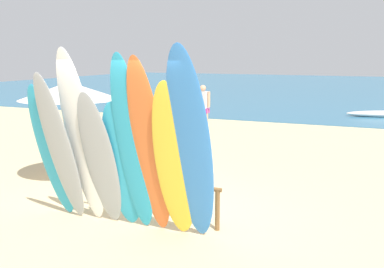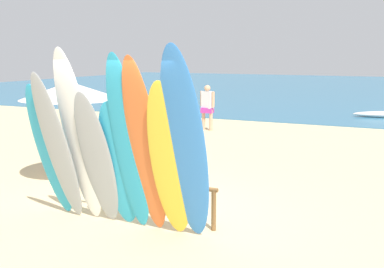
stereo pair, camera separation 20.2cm
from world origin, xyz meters
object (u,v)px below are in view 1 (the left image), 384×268
Objects in this scene: beach_umbrella at (69,91)px; surfboard_teal_0 at (52,152)px; surfboard_white_2 at (81,138)px; surfboard_grey_3 at (100,160)px; beachgoer_near_rack at (203,104)px; surfboard_blue_8 at (191,148)px; beachgoer_midbeach at (175,121)px; beach_chair_red at (105,145)px; surfboard_teal_4 at (122,165)px; surfboard_orange_6 at (149,149)px; surfboard_yellow_7 at (174,162)px; surfboard_rack at (138,187)px; surfboard_grey_1 at (60,149)px; surfboard_teal_5 at (133,146)px.

surfboard_teal_0 is at bearing -59.76° from beach_umbrella.
surfboard_white_2 is 0.43m from surfboard_grey_3.
surfboard_white_2 is at bearing 114.50° from beachgoer_near_rack.
beachgoer_near_rack is (-3.61, 9.18, -0.48)m from surfboard_blue_8.
surfboard_grey_3 is (0.88, 0.01, -0.04)m from surfboard_teal_0.
beachgoer_midbeach is 1.75m from beach_chair_red.
surfboard_grey_3 is at bearing 4.24° from surfboard_teal_0.
beach_chair_red is at bearing 123.49° from surfboard_teal_4.
surfboard_yellow_7 is at bearing -0.04° from surfboard_orange_6.
surfboard_rack is 1.31m from surfboard_yellow_7.
surfboard_white_2 is 1.56m from surfboard_yellow_7.
surfboard_grey_1 is 1.00m from surfboard_teal_4.
surfboard_grey_3 is 0.65m from surfboard_teal_5.
surfboard_white_2 is at bearing 1.75° from surfboard_teal_0.
beach_chair_red reaches higher than surfboard_rack.
beachgoer_near_rack is at bearing 91.07° from beach_umbrella.
beach_chair_red is at bearing 125.41° from surfboard_grey_3.
surfboard_blue_8 is at bearing 1.22° from surfboard_teal_0.
surfboard_blue_8 is at bearing -17.43° from surfboard_yellow_7.
surfboard_orange_6 reaches higher than beachgoer_midbeach.
surfboard_yellow_7 is at bearing 0.58° from surfboard_white_2.
beachgoer_midbeach is at bearing 107.64° from surfboard_rack.
beachgoer_near_rack is (-1.47, 9.18, -0.29)m from surfboard_grey_1.
surfboard_rack is 4.02m from beach_chair_red.
surfboard_grey_1 is 0.38m from surfboard_white_2.
surfboard_teal_4 is at bearing 10.35° from surfboard_white_2.
surfboard_teal_0 reaches higher than surfboard_teal_4.
surfboard_yellow_7 is (1.55, -0.03, -0.21)m from surfboard_white_2.
surfboard_grey_1 is (0.25, -0.11, 0.09)m from surfboard_teal_0.
beachgoer_midbeach is at bearing 117.53° from beachgoer_near_rack.
beach_umbrella is (0.14, -7.22, 0.97)m from beachgoer_near_rack.
surfboard_blue_8 is 5.20m from beachgoer_midbeach.
surfboard_grey_3 is 1.25m from surfboard_yellow_7.
surfboard_yellow_7 is 0.83× the size of surfboard_blue_8.
surfboard_teal_5 reaches higher than surfboard_yellow_7.
surfboard_teal_0 is (-1.18, -0.59, 0.57)m from surfboard_rack.
surfboard_teal_5 is at bearing -70.31° from beach_chair_red.
surfboard_teal_5 is 1.59× the size of beachgoer_midbeach.
surfboard_yellow_7 is (0.91, -0.13, 0.16)m from surfboard_teal_4.
beachgoer_near_rack is at bearing 108.26° from surfboard_orange_6.
surfboard_teal_0 is at bearing 172.65° from surfboard_yellow_7.
surfboard_rack is 1.64× the size of beachgoer_midbeach.
surfboard_white_2 is 1.63× the size of beachgoer_midbeach.
surfboard_grey_1 reaches higher than surfboard_yellow_7.
beach_umbrella is (-3.48, 1.96, 0.50)m from surfboard_blue_8.
beach_umbrella is at bearing 147.96° from surfboard_blue_8.
surfboard_white_2 reaches higher than beachgoer_midbeach.
beach_umbrella is at bearing 104.40° from beachgoer_near_rack.
surfboard_white_2 is 4.27m from beach_chair_red.
surfboard_teal_4 is 0.74× the size of surfboard_teal_5.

